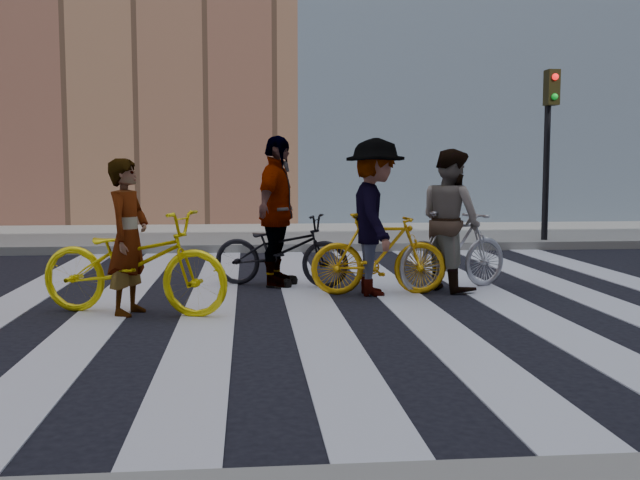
{
  "coord_description": "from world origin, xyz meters",
  "views": [
    {
      "loc": [
        -1.23,
        -8.33,
        1.52
      ],
      "look_at": [
        -0.4,
        0.3,
        0.68
      ],
      "focal_mm": 42.0,
      "sensor_mm": 36.0,
      "label": 1
    }
  ],
  "objects": [
    {
      "name": "zebra_crosswalk",
      "position": [
        0.0,
        0.0,
        0.01
      ],
      "size": [
        8.25,
        10.0,
        0.01
      ],
      "color": "silver",
      "rests_on": "ground"
    },
    {
      "name": "rider_mid",
      "position": [
        1.26,
        0.7,
        0.88
      ],
      "size": [
        0.95,
        1.05,
        1.75
      ],
      "primitive_type": "imported",
      "rotation": [
        0.0,
        0.0,
        1.99
      ],
      "color": "slate",
      "rests_on": "ground"
    },
    {
      "name": "rider_right",
      "position": [
        0.28,
        0.44,
        0.93
      ],
      "size": [
        0.72,
        1.22,
        1.87
      ],
      "primitive_type": "imported",
      "rotation": [
        0.0,
        0.0,
        1.55
      ],
      "color": "slate",
      "rests_on": "ground"
    },
    {
      "name": "traffic_signal",
      "position": [
        4.4,
        5.32,
        2.28
      ],
      "size": [
        0.22,
        0.42,
        3.33
      ],
      "color": "black",
      "rests_on": "ground"
    },
    {
      "name": "rider_rear",
      "position": [
        -0.87,
        1.21,
        0.96
      ],
      "size": [
        0.82,
        1.22,
        1.93
      ],
      "primitive_type": "imported",
      "rotation": [
        0.0,
        0.0,
        1.23
      ],
      "color": "slate",
      "rests_on": "ground"
    },
    {
      "name": "bike_yellow_right",
      "position": [
        0.33,
        0.44,
        0.49
      ],
      "size": [
        1.65,
        0.5,
        0.98
      ],
      "primitive_type": "imported",
      "rotation": [
        0.0,
        0.0,
        1.55
      ],
      "color": "#EAA20D",
      "rests_on": "ground"
    },
    {
      "name": "rider_left",
      "position": [
        -2.47,
        -0.5,
        0.81
      ],
      "size": [
        0.55,
        0.68,
        1.62
      ],
      "primitive_type": "imported",
      "rotation": [
        0.0,
        0.0,
        1.25
      ],
      "color": "slate",
      "rests_on": "ground"
    },
    {
      "name": "sidewalk_far",
      "position": [
        0.0,
        7.5,
        0.07
      ],
      "size": [
        100.0,
        5.0,
        0.15
      ],
      "primitive_type": "cube",
      "color": "gray",
      "rests_on": "ground"
    },
    {
      "name": "bike_dark_rear",
      "position": [
        -0.82,
        1.21,
        0.47
      ],
      "size": [
        1.88,
        1.17,
        0.93
      ],
      "primitive_type": "imported",
      "rotation": [
        0.0,
        0.0,
        1.23
      ],
      "color": "black",
      "rests_on": "ground"
    },
    {
      "name": "bike_yellow_left",
      "position": [
        -2.42,
        -0.5,
        0.54
      ],
      "size": [
        2.18,
        1.33,
        1.08
      ],
      "primitive_type": "imported",
      "rotation": [
        0.0,
        0.0,
        1.25
      ],
      "color": "yellow",
      "rests_on": "ground"
    },
    {
      "name": "ground",
      "position": [
        0.0,
        0.0,
        0.0
      ],
      "size": [
        100.0,
        100.0,
        0.0
      ],
      "primitive_type": "plane",
      "color": "black",
      "rests_on": "ground"
    },
    {
      "name": "bike_silver_mid",
      "position": [
        1.31,
        0.7,
        0.5
      ],
      "size": [
        1.7,
        1.11,
        1.0
      ],
      "primitive_type": "imported",
      "rotation": [
        0.0,
        0.0,
        1.99
      ],
      "color": "#9E9FA7",
      "rests_on": "ground"
    }
  ]
}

